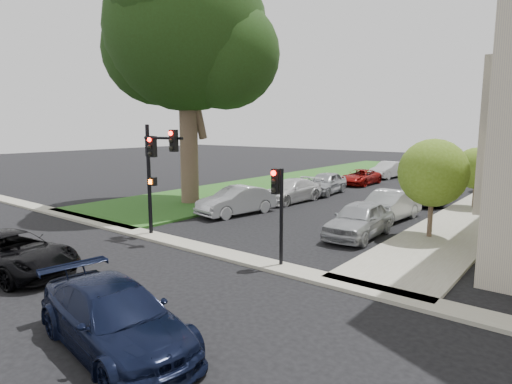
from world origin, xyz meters
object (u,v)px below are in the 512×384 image
Objects in this scene: traffic_signal_main at (155,160)px; car_parked_0 at (359,219)px; car_parked_9 at (388,170)px; car_parked_7 at (325,183)px; traffic_signal_secondary at (279,199)px; car_cross_far at (115,317)px; small_tree_a at (433,173)px; small_tree_b at (476,168)px; car_parked_2 at (428,190)px; car_parked_6 at (291,191)px; car_parked_1 at (388,206)px; car_parked_8 at (360,177)px; car_cross_near at (11,253)px; car_parked_5 at (237,201)px; eucalyptus at (185,31)px; small_tree_c at (501,155)px.

traffic_signal_main is 1.06× the size of car_parked_0.
car_parked_7 is at bearing -83.60° from car_parked_9.
car_cross_far is (0.38, -6.73, -1.69)m from traffic_signal_secondary.
small_tree_a reaches higher than small_tree_b.
car_parked_2 reaches higher than car_parked_6.
car_parked_1 reaches higher than car_parked_8.
car_cross_near is at bearing -137.43° from traffic_signal_secondary.
car_parked_6 is 1.10× the size of car_parked_8.
car_parked_5 is (-7.40, 0.30, -0.01)m from car_parked_0.
eucalyptus is at bearing 50.62° from car_cross_far.
car_cross_far is 0.98× the size of car_parked_6.
car_parked_8 is (-0.19, 21.42, -2.77)m from traffic_signal_main.
car_cross_near is 33.47m from car_parked_9.
car_parked_6 is (-7.03, -5.35, -0.06)m from car_parked_2.
car_parked_2 is (-2.80, 9.24, -2.10)m from small_tree_a.
car_parked_8 is (4.70, 14.92, -9.84)m from eucalyptus.
small_tree_c is (0.00, 16.98, -0.16)m from small_tree_a.
car_parked_2 is (0.21, 16.36, -1.62)m from traffic_signal_secondary.
car_parked_6 is (-0.22, 10.97, -2.67)m from traffic_signal_main.
car_parked_1 is at bearing 54.40° from traffic_signal_main.
car_cross_near is 21.38m from car_parked_7.
car_parked_9 is at bearing 99.09° from car_parked_5.
car_parked_6 reaches higher than car_parked_8.
car_parked_7 is at bearing -9.98° from car_cross_near.
eucalyptus is at bearing -107.66° from car_parked_8.
car_parked_0 is (-2.56, -18.54, -1.94)m from small_tree_c.
car_parked_2 reaches higher than car_parked_0.
car_cross_near is at bearing -108.84° from car_parked_1.
eucalyptus reaches higher than small_tree_c.
car_parked_1 is 1.01× the size of car_parked_7.
car_parked_0 is 12.11m from car_parked_7.
car_parked_1 is 19.16m from car_parked_9.
car_parked_8 is at bearing 149.75° from small_tree_b.
car_parked_7 is at bearing -89.33° from car_parked_8.
small_tree_a is 16.43m from car_cross_near.
small_tree_a is 16.98m from small_tree_c.
traffic_signal_main is at bearing -95.20° from car_parked_7.
car_parked_8 is (-7.01, 11.89, -0.14)m from car_parked_1.
small_tree_a is 10.27m from car_parked_5.
small_tree_a is 1.19× the size of small_tree_b.
car_parked_6 is at bearing -84.05° from car_parked_9.
car_parked_7 reaches higher than car_parked_9.
traffic_signal_main is 0.97× the size of car_parked_6.
small_tree_c is at bearing 90.00° from small_tree_a.
eucalyptus reaches higher than car_parked_9.
car_parked_5 is (-9.97, -1.26, -2.12)m from small_tree_a.
small_tree_b is at bearing -90.00° from small_tree_c.
small_tree_c reaches higher than car_parked_2.
car_cross_near is 13.57m from car_parked_0.
traffic_signal_main is 0.99× the size of car_cross_near.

